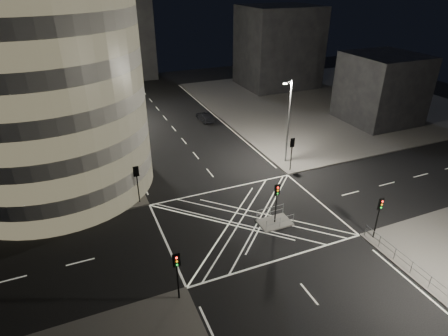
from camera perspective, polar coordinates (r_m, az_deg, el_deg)
name	(u,v)px	position (r m, az deg, el deg)	size (l,w,h in m)	color
ground	(248,219)	(35.60, 3.68, -7.82)	(120.00, 120.00, 0.00)	black
sidewalk_far_right	(327,101)	(70.70, 15.36, 9.80)	(42.00, 42.00, 0.15)	#575451
central_island	(275,223)	(35.31, 7.72, -8.23)	(3.00, 2.00, 0.15)	slate
building_right_far	(278,47)	(77.71, 8.26, 17.81)	(14.00, 12.00, 15.00)	black
building_right_near	(381,88)	(62.14, 22.83, 11.14)	(10.00, 10.00, 10.00)	black
building_far_end	(107,36)	(85.06, -17.34, 18.67)	(18.00, 8.00, 18.00)	black
tree_a	(114,158)	(38.46, -16.49, 1.51)	(4.62, 4.62, 6.92)	black
tree_b	(106,136)	(43.96, -17.60, 4.64)	(4.27, 4.27, 6.69)	black
tree_c	(99,117)	(49.48, -18.52, 7.39)	(3.85, 3.85, 6.73)	black
tree_d	(93,95)	(54.88, -19.39, 10.40)	(5.30, 5.30, 8.66)	black
tree_e	(90,92)	(60.95, -19.79, 10.88)	(3.48, 3.48, 6.52)	black
traffic_signal_fl	(137,178)	(37.34, -13.14, -1.45)	(0.55, 0.22, 4.00)	black
traffic_signal_nl	(177,268)	(26.34, -7.20, -14.89)	(0.55, 0.22, 4.00)	black
traffic_signal_fr	(292,148)	(43.17, 10.32, 2.98)	(0.55, 0.22, 4.00)	black
traffic_signal_nr	(379,211)	(34.12, 22.57, -6.02)	(0.55, 0.22, 4.00)	black
traffic_signal_island	(277,196)	(33.73, 8.02, -4.32)	(0.55, 0.22, 4.00)	black
street_lamp_left_near	(118,135)	(40.84, -15.83, 4.91)	(1.25, 0.25, 10.00)	slate
street_lamp_left_far	(98,90)	(57.88, -18.60, 11.16)	(1.25, 0.25, 10.00)	slate
street_lamp_right_far	(288,119)	(44.21, 9.78, 7.31)	(1.25, 0.25, 10.00)	slate
railing_near_right	(420,274)	(32.43, 27.76, -14.14)	(0.06, 11.70, 1.10)	slate
railing_island_south	(280,222)	(34.33, 8.54, -8.19)	(2.80, 0.06, 1.10)	slate
railing_island_north	(270,212)	(35.58, 7.06, -6.65)	(2.80, 0.06, 1.10)	slate
sedan	(205,117)	(58.67, -2.95, 7.76)	(1.42, 4.07, 1.34)	black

